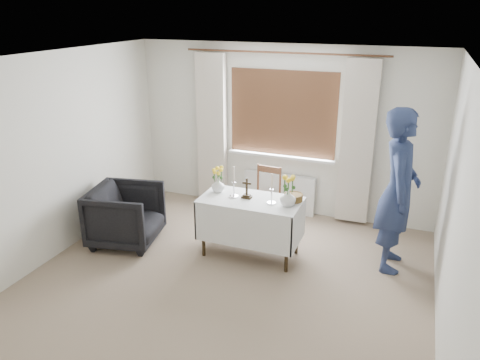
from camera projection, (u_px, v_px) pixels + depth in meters
name	position (u px, v px, depth m)	size (l,w,h in m)	color
ground	(215.00, 295.00, 5.13)	(5.00, 5.00, 0.00)	gray
altar_table	(250.00, 227.00, 5.85)	(1.24, 0.64, 0.76)	white
wooden_chair	(264.00, 198.00, 6.62)	(0.40, 0.40, 0.86)	brown
armchair	(126.00, 215.00, 6.16)	(0.84, 0.86, 0.78)	black
person	(398.00, 191.00, 5.40)	(0.71, 0.47, 1.95)	navy
radiator	(279.00, 193.00, 7.14)	(1.10, 0.10, 0.60)	silver
wooden_cross	(247.00, 188.00, 5.71)	(0.12, 0.09, 0.26)	black
candlestick_left	(234.00, 182.00, 5.73)	(0.11, 0.11, 0.39)	silver
candlestick_right	(272.00, 189.00, 5.54)	(0.11, 0.11, 0.38)	silver
flower_vase_left	(218.00, 185.00, 5.92)	(0.17, 0.17, 0.17)	silver
flower_vase_right	(288.00, 198.00, 5.50)	(0.19, 0.19, 0.20)	silver
wicker_basket	(293.00, 197.00, 5.67)	(0.23, 0.23, 0.09)	brown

